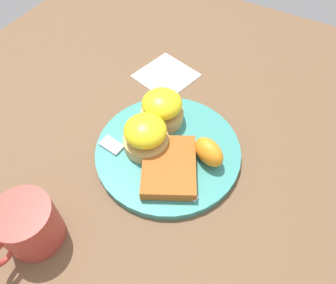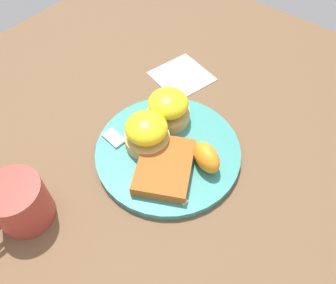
# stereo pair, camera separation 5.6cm
# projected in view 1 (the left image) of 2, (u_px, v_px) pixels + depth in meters

# --- Properties ---
(ground_plane) EXTENTS (1.10, 1.10, 0.00)m
(ground_plane) POSITION_uv_depth(u_px,v_px,m) (168.00, 153.00, 0.59)
(ground_plane) COLOR brown
(plate) EXTENTS (0.26, 0.26, 0.01)m
(plate) POSITION_uv_depth(u_px,v_px,m) (168.00, 151.00, 0.58)
(plate) COLOR teal
(plate) RESTS_ON ground_plane
(sandwich_benedict_left) EXTENTS (0.08, 0.08, 0.06)m
(sandwich_benedict_left) POSITION_uv_depth(u_px,v_px,m) (162.00, 108.00, 0.59)
(sandwich_benedict_left) COLOR tan
(sandwich_benedict_left) RESTS_ON plate
(sandwich_benedict_right) EXTENTS (0.08, 0.08, 0.06)m
(sandwich_benedict_right) POSITION_uv_depth(u_px,v_px,m) (146.00, 135.00, 0.56)
(sandwich_benedict_right) COLOR tan
(sandwich_benedict_right) RESTS_ON plate
(hashbrown_patty) EXTENTS (0.14, 0.13, 0.02)m
(hashbrown_patty) POSITION_uv_depth(u_px,v_px,m) (169.00, 166.00, 0.54)
(hashbrown_patty) COLOR #A95720
(hashbrown_patty) RESTS_ON plate
(orange_wedge) EXTENTS (0.06, 0.07, 0.04)m
(orange_wedge) POSITION_uv_depth(u_px,v_px,m) (209.00, 152.00, 0.54)
(orange_wedge) COLOR orange
(orange_wedge) RESTS_ON plate
(fork) EXTENTS (0.04, 0.20, 0.00)m
(fork) POSITION_uv_depth(u_px,v_px,m) (140.00, 164.00, 0.55)
(fork) COLOR silver
(fork) RESTS_ON plate
(cup) EXTENTS (0.11, 0.08, 0.08)m
(cup) POSITION_uv_depth(u_px,v_px,m) (29.00, 225.00, 0.46)
(cup) COLOR #B23D33
(cup) RESTS_ON ground_plane
(napkin) EXTENTS (0.13, 0.13, 0.00)m
(napkin) POSITION_uv_depth(u_px,v_px,m) (166.00, 75.00, 0.71)
(napkin) COLOR white
(napkin) RESTS_ON ground_plane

